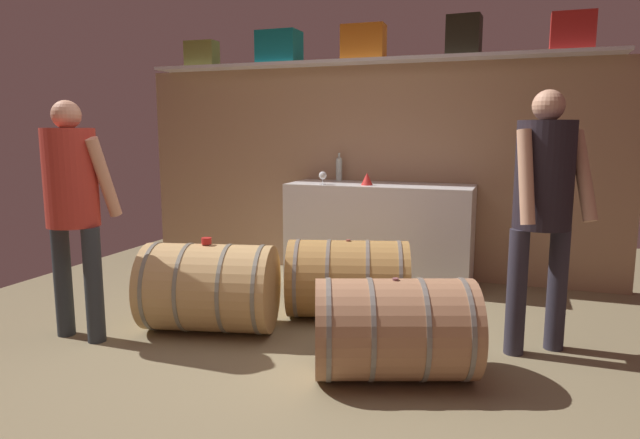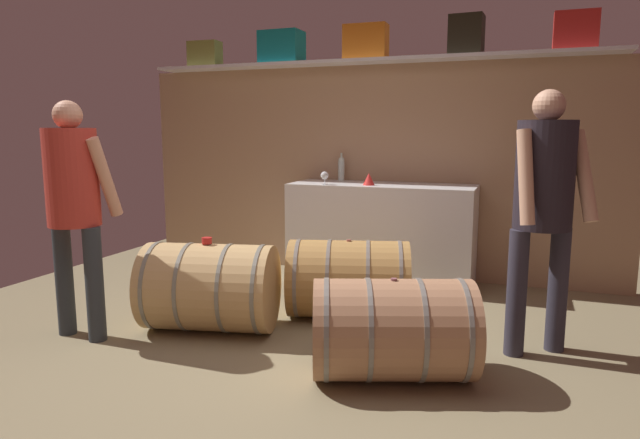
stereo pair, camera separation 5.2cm
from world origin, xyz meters
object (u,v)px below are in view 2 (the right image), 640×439
object	(u,v)px
toolcase_black	(466,35)
wine_glass	(325,176)
winemaker_pouring	(544,195)
wine_barrel_near	(210,287)
toolcase_orange	(366,42)
toolcase_red	(576,31)
wine_barrel_flank	(348,279)
toolcase_teal	(282,48)
red_funnel	(369,179)
tasting_cup	(207,241)
work_cabinet	(381,234)
wine_bottle_clear	(341,168)
toolcase_olive	(205,54)
visitor_tasting	(74,195)
wine_barrel_far	(393,329)

from	to	relation	value
toolcase_black	wine_glass	xyz separation A→B (m)	(-1.20, -0.45, -1.27)
toolcase_black	winemaker_pouring	bearing A→B (deg)	-62.89
toolcase_black	wine_barrel_near	world-z (taller)	toolcase_black
toolcase_orange	toolcase_red	distance (m)	1.84
wine_barrel_flank	winemaker_pouring	world-z (taller)	winemaker_pouring
toolcase_teal	red_funnel	distance (m)	1.67
wine_barrel_near	wine_barrel_flank	distance (m)	1.07
wine_barrel_flank	tasting_cup	distance (m)	1.14
toolcase_black	toolcase_red	distance (m)	0.90
work_cabinet	red_funnel	world-z (taller)	red_funnel
wine_bottle_clear	wine_barrel_flank	bearing A→B (deg)	-69.49
toolcase_olive	winemaker_pouring	world-z (taller)	toolcase_olive
wine_glass	winemaker_pouring	bearing A→B (deg)	-30.56
toolcase_black	wine_bottle_clear	bearing A→B (deg)	-176.75
work_cabinet	visitor_tasting	bearing A→B (deg)	-127.45
toolcase_teal	wine_glass	bearing A→B (deg)	-34.92
tasting_cup	toolcase_red	bearing A→B (deg)	37.79
tasting_cup	toolcase_teal	bearing A→B (deg)	97.31
toolcase_teal	toolcase_orange	world-z (taller)	toolcase_orange
toolcase_olive	toolcase_black	world-z (taller)	toolcase_black
wine_bottle_clear	red_funnel	bearing A→B (deg)	-42.45
toolcase_teal	red_funnel	bearing A→B (deg)	-17.98
wine_barrel_far	wine_barrel_near	bearing A→B (deg)	146.91
wine_barrel_flank	tasting_cup	xyz separation A→B (m)	(-0.88, -0.62, 0.36)
wine_barrel_far	visitor_tasting	size ratio (longest dim) A/B	0.65
toolcase_olive	wine_barrel_near	bearing A→B (deg)	-60.90
toolcase_red	work_cabinet	size ratio (longest dim) A/B	0.20
toolcase_olive	toolcase_orange	bearing A→B (deg)	-1.99
work_cabinet	wine_bottle_clear	world-z (taller)	wine_bottle_clear
toolcase_red	wine_barrel_far	distance (m)	3.19
wine_glass	winemaker_pouring	distance (m)	2.19
wine_glass	visitor_tasting	xyz separation A→B (m)	(-1.15, -1.91, -0.02)
wine_barrel_near	winemaker_pouring	xyz separation A→B (m)	(2.25, 0.36, 0.73)
wine_bottle_clear	wine_barrel_flank	distance (m)	1.59
toolcase_teal	winemaker_pouring	distance (m)	3.20
toolcase_olive	wine_glass	world-z (taller)	toolcase_olive
wine_bottle_clear	winemaker_pouring	bearing A→B (deg)	-39.97
winemaker_pouring	wine_barrel_near	bearing A→B (deg)	-25.28
toolcase_red	wine_glass	distance (m)	2.49
toolcase_olive	toolcase_teal	size ratio (longest dim) A/B	0.80
work_cabinet	winemaker_pouring	world-z (taller)	winemaker_pouring
wine_glass	toolcase_olive	bearing A→B (deg)	163.59
red_funnel	wine_barrel_flank	size ratio (longest dim) A/B	0.11
toolcase_black	wine_bottle_clear	size ratio (longest dim) A/B	1.26
tasting_cup	winemaker_pouring	bearing A→B (deg)	9.08
wine_bottle_clear	visitor_tasting	xyz separation A→B (m)	(-1.17, -2.37, -0.06)
wine_bottle_clear	wine_glass	bearing A→B (deg)	-92.26
wine_barrel_far	toolcase_olive	bearing A→B (deg)	119.39
wine_bottle_clear	red_funnel	world-z (taller)	wine_bottle_clear
red_funnel	wine_barrel_flank	xyz separation A→B (m)	(0.11, -0.95, -0.71)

